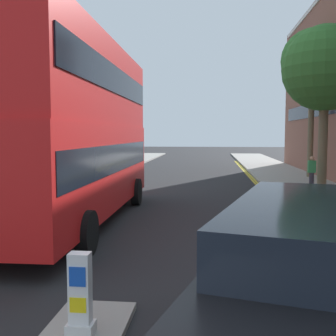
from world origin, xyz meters
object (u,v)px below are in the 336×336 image
Objects in this scene: keep_left_bollard at (80,297)px; double_decker_bus_away at (77,126)px; taxi_minivan at (326,321)px; pedestrian_far at (312,173)px.

keep_left_bollard is 0.10× the size of double_decker_bus_away.
taxi_minivan is at bearing -58.99° from double_decker_bus_away.
double_decker_bus_away reaches higher than keep_left_bollard.
double_decker_bus_away is 6.69× the size of pedestrian_far.
keep_left_bollard is 3.13m from taxi_minivan.
keep_left_bollard is 0.69× the size of pedestrian_far.
pedestrian_far is at bearing 65.95° from keep_left_bollard.
taxi_minivan is at bearing -103.03° from pedestrian_far.
taxi_minivan reaches higher than pedestrian_far.
taxi_minivan reaches higher than keep_left_bollard.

